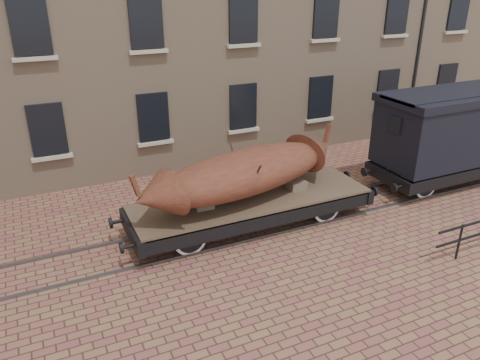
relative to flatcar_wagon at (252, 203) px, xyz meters
name	(u,v)px	position (x,y,z in m)	size (l,w,h in m)	color
ground	(283,219)	(1.07, 0.00, -0.74)	(90.00, 90.00, 0.00)	brown
rail_track	(283,218)	(1.07, 0.00, -0.71)	(30.00, 1.52, 0.06)	#59595E
flatcar_wagon	(252,203)	(0.00, 0.00, 0.00)	(7.85, 2.13, 1.18)	#463223
iron_boat	(245,172)	(-0.22, 0.00, 1.02)	(6.71, 3.05, 1.61)	brown
goods_van	(456,126)	(7.76, 0.00, 1.31)	(6.33, 2.31, 3.28)	black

